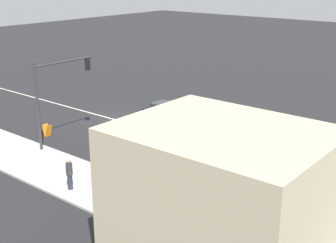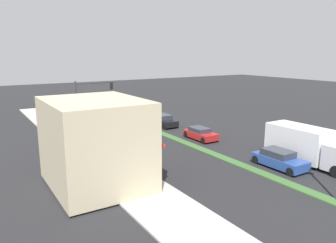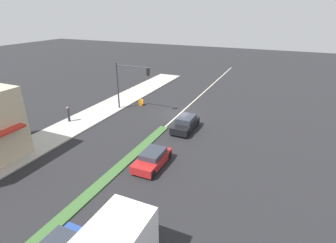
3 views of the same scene
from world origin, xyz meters
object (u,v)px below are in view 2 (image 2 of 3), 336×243
at_px(pedestrian, 70,138).
at_px(coupe_blue, 279,159).
at_px(warning_aframe_sign, 89,123).
at_px(hatchback_red, 200,134).
at_px(delivery_truck, 308,145).
at_px(suv_black, 163,121).
at_px(traffic_signal_main, 89,97).

distance_m(pedestrian, coupe_blue, 18.61).
relative_size(warning_aframe_sign, hatchback_red, 0.22).
distance_m(warning_aframe_sign, delivery_truck, 24.75).
relative_size(pedestrian, suv_black, 0.42).
bearing_deg(hatchback_red, delivery_truck, 104.96).
distance_m(hatchback_red, suv_black, 7.35).
relative_size(warning_aframe_sign, suv_black, 0.21).
xyz_separation_m(traffic_signal_main, pedestrian, (3.94, 5.91, -2.89)).
bearing_deg(pedestrian, warning_aframe_sign, -119.60).
height_order(traffic_signal_main, coupe_blue, traffic_signal_main).
bearing_deg(suv_black, traffic_signal_main, -17.04).
bearing_deg(coupe_blue, delivery_truck, 170.25).
bearing_deg(delivery_truck, coupe_blue, -9.75).
distance_m(delivery_truck, hatchback_red, 10.88).
height_order(pedestrian, coupe_blue, pedestrian).
bearing_deg(traffic_signal_main, hatchback_red, 130.06).
bearing_deg(pedestrian, traffic_signal_main, -123.70).
xyz_separation_m(pedestrian, coupe_blue, (-12.27, 13.99, -0.34)).
bearing_deg(hatchback_red, suv_black, -90.00).
bearing_deg(traffic_signal_main, delivery_truck, 118.63).
xyz_separation_m(traffic_signal_main, suv_black, (-8.32, 2.55, -3.22)).
bearing_deg(pedestrian, coupe_blue, 131.24).
bearing_deg(delivery_truck, suv_black, -81.08).
height_order(pedestrian, suv_black, pedestrian).
bearing_deg(hatchback_red, traffic_signal_main, -49.94).
xyz_separation_m(warning_aframe_sign, hatchback_red, (-7.79, 11.87, 0.18)).
height_order(pedestrian, hatchback_red, pedestrian).
bearing_deg(warning_aframe_sign, suv_black, 149.90).
distance_m(traffic_signal_main, warning_aframe_sign, 4.03).
height_order(warning_aframe_sign, delivery_truck, delivery_truck).
xyz_separation_m(delivery_truck, coupe_blue, (2.80, -0.48, -0.80)).
relative_size(pedestrian, delivery_truck, 0.22).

